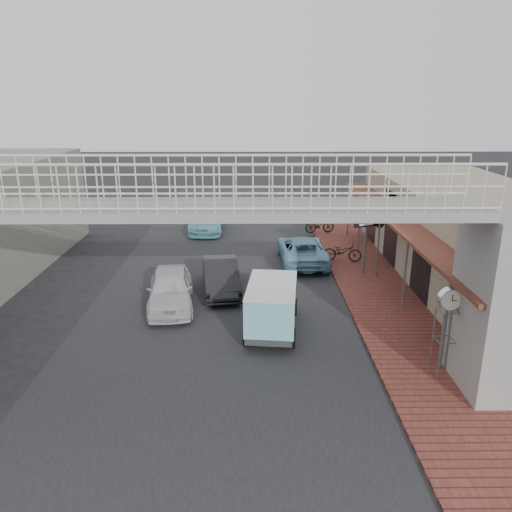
{
  "coord_description": "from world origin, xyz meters",
  "views": [
    {
      "loc": [
        1.27,
        -16.12,
        7.76
      ],
      "look_at": [
        1.46,
        2.61,
        1.8
      ],
      "focal_mm": 35.0,
      "sensor_mm": 36.0,
      "label": 1
    }
  ],
  "objects_px": {
    "angkot_van": "(272,300)",
    "motorcycle_far": "(320,224)",
    "motorcycle_near": "(342,251)",
    "arrow_sign": "(383,216)",
    "dark_sedan": "(221,276)",
    "angkot_curb": "(302,250)",
    "white_hatchback": "(170,289)",
    "angkot_far": "(207,219)",
    "street_clock": "(449,303)"
  },
  "relations": [
    {
      "from": "angkot_curb",
      "to": "motorcycle_near",
      "type": "distance_m",
      "value": 1.97
    },
    {
      "from": "angkot_far",
      "to": "angkot_van",
      "type": "height_order",
      "value": "angkot_van"
    },
    {
      "from": "angkot_far",
      "to": "motorcycle_near",
      "type": "xyz_separation_m",
      "value": [
        7.14,
        -6.37,
        -0.1
      ]
    },
    {
      "from": "angkot_van",
      "to": "street_clock",
      "type": "xyz_separation_m",
      "value": [
        4.77,
        -3.11,
        1.19
      ]
    },
    {
      "from": "motorcycle_far",
      "to": "street_clock",
      "type": "xyz_separation_m",
      "value": [
        1.43,
        -15.87,
        1.69
      ]
    },
    {
      "from": "white_hatchback",
      "to": "angkot_far",
      "type": "bearing_deg",
      "value": 80.78
    },
    {
      "from": "angkot_van",
      "to": "white_hatchback",
      "type": "bearing_deg",
      "value": 156.91
    },
    {
      "from": "angkot_van",
      "to": "motorcycle_far",
      "type": "height_order",
      "value": "angkot_van"
    },
    {
      "from": "white_hatchback",
      "to": "angkot_van",
      "type": "distance_m",
      "value": 4.43
    },
    {
      "from": "angkot_curb",
      "to": "arrow_sign",
      "type": "bearing_deg",
      "value": 153.98
    },
    {
      "from": "angkot_curb",
      "to": "angkot_far",
      "type": "xyz_separation_m",
      "value": [
        -5.17,
        6.35,
        0.03
      ]
    },
    {
      "from": "dark_sedan",
      "to": "street_clock",
      "type": "bearing_deg",
      "value": -52.72
    },
    {
      "from": "dark_sedan",
      "to": "angkot_van",
      "type": "bearing_deg",
      "value": -69.34
    },
    {
      "from": "angkot_far",
      "to": "street_clock",
      "type": "xyz_separation_m",
      "value": [
        8.16,
        -16.91,
        1.64
      ]
    },
    {
      "from": "angkot_far",
      "to": "street_clock",
      "type": "relative_size",
      "value": 1.76
    },
    {
      "from": "angkot_far",
      "to": "angkot_van",
      "type": "relative_size",
      "value": 1.24
    },
    {
      "from": "arrow_sign",
      "to": "angkot_curb",
      "type": "bearing_deg",
      "value": 136.9
    },
    {
      "from": "white_hatchback",
      "to": "motorcycle_near",
      "type": "xyz_separation_m",
      "value": [
        7.59,
        5.27,
        -0.14
      ]
    },
    {
      "from": "motorcycle_near",
      "to": "motorcycle_far",
      "type": "xyz_separation_m",
      "value": [
        -0.41,
        5.33,
        0.05
      ]
    },
    {
      "from": "motorcycle_near",
      "to": "arrow_sign",
      "type": "bearing_deg",
      "value": -126.27
    },
    {
      "from": "white_hatchback",
      "to": "angkot_van",
      "type": "xyz_separation_m",
      "value": [
        3.84,
        -2.16,
        0.41
      ]
    },
    {
      "from": "angkot_van",
      "to": "dark_sedan",
      "type": "bearing_deg",
      "value": 124.23
    },
    {
      "from": "angkot_curb",
      "to": "street_clock",
      "type": "relative_size",
      "value": 1.77
    },
    {
      "from": "dark_sedan",
      "to": "motorcycle_near",
      "type": "bearing_deg",
      "value": 25.45
    },
    {
      "from": "white_hatchback",
      "to": "angkot_van",
      "type": "height_order",
      "value": "angkot_van"
    },
    {
      "from": "motorcycle_near",
      "to": "angkot_far",
      "type": "bearing_deg",
      "value": 58.77
    },
    {
      "from": "white_hatchback",
      "to": "angkot_curb",
      "type": "height_order",
      "value": "white_hatchback"
    },
    {
      "from": "dark_sedan",
      "to": "motorcycle_far",
      "type": "relative_size",
      "value": 2.28
    },
    {
      "from": "dark_sedan",
      "to": "motorcycle_far",
      "type": "distance_m",
      "value": 10.48
    },
    {
      "from": "motorcycle_near",
      "to": "arrow_sign",
      "type": "height_order",
      "value": "arrow_sign"
    },
    {
      "from": "dark_sedan",
      "to": "motorcycle_far",
      "type": "xyz_separation_m",
      "value": [
        5.33,
        9.03,
        -0.03
      ]
    },
    {
      "from": "arrow_sign",
      "to": "dark_sedan",
      "type": "bearing_deg",
      "value": 178.24
    },
    {
      "from": "angkot_curb",
      "to": "angkot_van",
      "type": "xyz_separation_m",
      "value": [
        -1.78,
        -7.45,
        0.48
      ]
    },
    {
      "from": "motorcycle_near",
      "to": "street_clock",
      "type": "distance_m",
      "value": 10.73
    },
    {
      "from": "dark_sedan",
      "to": "motorcycle_near",
      "type": "xyz_separation_m",
      "value": [
        5.73,
        3.7,
        -0.08
      ]
    },
    {
      "from": "angkot_far",
      "to": "motorcycle_near",
      "type": "height_order",
      "value": "angkot_far"
    },
    {
      "from": "white_hatchback",
      "to": "angkot_far",
      "type": "relative_size",
      "value": 0.89
    },
    {
      "from": "angkot_curb",
      "to": "angkot_van",
      "type": "relative_size",
      "value": 1.25
    },
    {
      "from": "angkot_curb",
      "to": "angkot_van",
      "type": "height_order",
      "value": "angkot_van"
    },
    {
      "from": "motorcycle_far",
      "to": "street_clock",
      "type": "bearing_deg",
      "value": 174.17
    },
    {
      "from": "street_clock",
      "to": "arrow_sign",
      "type": "xyz_separation_m",
      "value": [
        0.41,
        9.01,
        0.4
      ]
    },
    {
      "from": "motorcycle_near",
      "to": "street_clock",
      "type": "height_order",
      "value": "street_clock"
    },
    {
      "from": "dark_sedan",
      "to": "motorcycle_near",
      "type": "distance_m",
      "value": 6.82
    },
    {
      "from": "white_hatchback",
      "to": "angkot_van",
      "type": "relative_size",
      "value": 1.11
    },
    {
      "from": "white_hatchback",
      "to": "street_clock",
      "type": "xyz_separation_m",
      "value": [
        8.62,
        -5.27,
        1.61
      ]
    },
    {
      "from": "motorcycle_far",
      "to": "arrow_sign",
      "type": "height_order",
      "value": "arrow_sign"
    },
    {
      "from": "white_hatchback",
      "to": "motorcycle_near",
      "type": "distance_m",
      "value": 9.24
    },
    {
      "from": "white_hatchback",
      "to": "dark_sedan",
      "type": "height_order",
      "value": "white_hatchback"
    },
    {
      "from": "white_hatchback",
      "to": "motorcycle_near",
      "type": "height_order",
      "value": "white_hatchback"
    },
    {
      "from": "white_hatchback",
      "to": "motorcycle_far",
      "type": "xyz_separation_m",
      "value": [
        7.19,
        10.6,
        -0.09
      ]
    }
  ]
}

